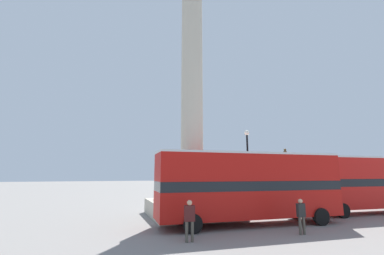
% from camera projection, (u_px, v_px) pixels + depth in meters
% --- Properties ---
extents(ground_plane, '(200.00, 200.00, 0.00)m').
position_uv_depth(ground_plane, '(192.00, 216.00, 18.60)').
color(ground_plane, gray).
extents(monument_column, '(6.00, 6.00, 24.06)m').
position_uv_depth(monument_column, '(192.00, 119.00, 19.89)').
color(monument_column, '#BCB29E').
rests_on(monument_column, ground_plane).
extents(bus_a, '(11.48, 3.19, 4.29)m').
position_uv_depth(bus_a, '(250.00, 184.00, 15.66)').
color(bus_a, '#B7140F').
rests_on(bus_a, ground_plane).
extents(bus_b, '(10.94, 3.30, 4.32)m').
position_uv_depth(bus_b, '(366.00, 182.00, 20.25)').
color(bus_b, red).
rests_on(bus_b, ground_plane).
extents(equestrian_statue, '(4.74, 4.27, 5.83)m').
position_uv_depth(equestrian_statue, '(288.00, 188.00, 28.11)').
color(equestrian_statue, '#BCB29E').
rests_on(equestrian_statue, ground_plane).
extents(street_lamp, '(0.40, 0.40, 6.30)m').
position_uv_depth(street_lamp, '(248.00, 169.00, 19.06)').
color(street_lamp, black).
rests_on(street_lamp, ground_plane).
extents(pedestrian_near_lamp, '(0.50, 0.25, 1.83)m').
position_uv_depth(pedestrian_near_lamp, '(190.00, 218.00, 11.64)').
color(pedestrian_near_lamp, '#4C473D').
rests_on(pedestrian_near_lamp, ground_plane).
extents(pedestrian_by_plinth, '(0.47, 0.23, 1.75)m').
position_uv_depth(pedestrian_by_plinth, '(301.00, 214.00, 13.04)').
color(pedestrian_by_plinth, '#4C473D').
rests_on(pedestrian_by_plinth, ground_plane).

